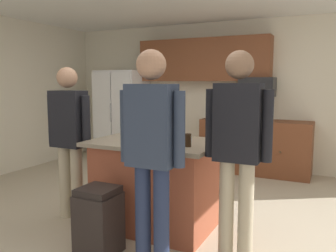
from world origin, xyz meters
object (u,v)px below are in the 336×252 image
Objects in this scene: tumbler_amber at (188,140)px; serving_tray at (166,140)px; person_guest_by_door at (69,133)px; mug_blue_stoneware at (131,136)px; refrigerator at (122,116)px; person_guest_right at (238,141)px; mug_ceramic_white at (134,131)px; trash_bin at (99,221)px; kitchen_island at (156,184)px; glass_dark_ale at (130,131)px; person_guest_left at (152,145)px; microwave_over_range at (257,87)px.

tumbler_amber is 0.34m from serving_tray.
person_guest_by_door is 0.76m from mug_blue_stoneware.
refrigerator is 0.98× the size of person_guest_right.
mug_ceramic_white is 0.57m from serving_tray.
trash_bin is (-0.32, -0.72, -0.65)m from serving_tray.
kitchen_island is at bearing 29.69° from mug_blue_stoneware.
kitchen_island is 0.77× the size of person_guest_by_door.
refrigerator is 3.48m from serving_tray.
person_guest_right is 1.34m from glass_dark_ale.
serving_tray is 0.72× the size of trash_bin.
person_guest_left reaches higher than trash_bin.
serving_tray is 1.02m from trash_bin.
tumbler_amber is (0.81, -0.38, 0.01)m from mug_ceramic_white.
kitchen_island is at bearing -99.69° from microwave_over_range.
microwave_over_range is at bearing 76.53° from mug_blue_stoneware.
serving_tray is at bearing -1.75° from person_guest_right.
microwave_over_range is 2.82m from serving_tray.
microwave_over_range is at bearing 2.60° from refrigerator.
mug_ceramic_white is at bearing 156.12° from serving_tray.
microwave_over_range reaches higher than kitchen_island.
person_guest_by_door is at bearing -67.65° from refrigerator.
person_guest_right is 1.41m from mug_ceramic_white.
trash_bin is at bearing -78.21° from glass_dark_ale.
mug_blue_stoneware reaches higher than trash_bin.
person_guest_left is 2.92× the size of trash_bin.
microwave_over_range is 2.94m from tumbler_amber.
microwave_over_range is 2.71m from mug_ceramic_white.
refrigerator reaches higher than serving_tray.
mug_ceramic_white is at bearing 101.00° from glass_dark_ale.
microwave_over_range is 3.09m from person_guest_right.
person_guest_by_door is at bearing -116.11° from microwave_over_range.
refrigerator is 3.92m from trash_bin.
microwave_over_range is 4.46× the size of mug_ceramic_white.
person_guest_by_door reaches higher than serving_tray.
kitchen_island is at bearing -0.00° from person_guest_by_door.
person_guest_by_door is at bearing -174.51° from mug_blue_stoneware.
person_guest_right is 4.07× the size of serving_tray.
mug_blue_stoneware is at bearing -64.09° from mug_ceramic_white.
person_guest_right reaches higher than tumbler_amber.
mug_blue_stoneware is at bearing 92.93° from trash_bin.
person_guest_right is (3.07, -2.91, 0.17)m from refrigerator.
tumbler_amber is (0.07, 0.59, -0.05)m from person_guest_left.
refrigerator is 3.79m from tumbler_amber.
kitchen_island is (-0.47, -2.74, -0.98)m from microwave_over_range.
person_guest_right is 1.42m from trash_bin.
refrigerator is 13.95× the size of mug_ceramic_white.
kitchen_island is at bearing 159.52° from tumbler_amber.
glass_dark_ale is at bearing 170.04° from serving_tray.
kitchen_island is 10.39× the size of mug_ceramic_white.
person_guest_left is 0.77m from serving_tray.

